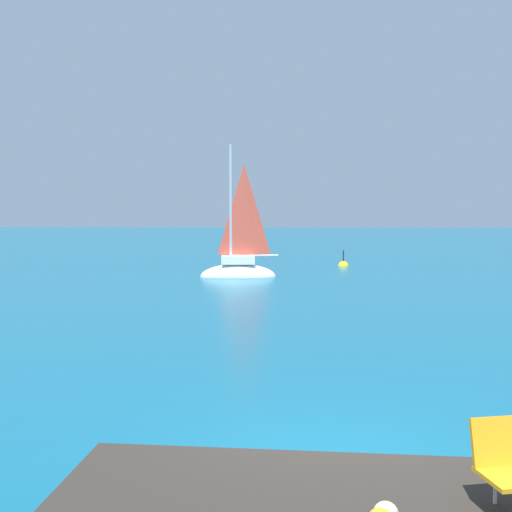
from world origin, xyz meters
name	(u,v)px	position (x,y,z in m)	size (l,w,h in m)	color
ground_plane	(335,458)	(0.00, 0.00, 0.00)	(160.00, 160.00, 0.00)	#0F5675
boulder_inland	(396,498)	(0.60, -1.21, 0.00)	(0.79, 0.63, 0.44)	#30291F
sailboat_near	(239,269)	(-2.27, 21.94, 0.36)	(3.57, 1.34, 6.56)	white
beach_chair	(505,462)	(1.20, -3.00, 1.13)	(0.59, 0.68, 0.80)	orange
marker_buoy	(343,266)	(3.04, 27.03, 0.01)	(0.56, 0.56, 1.13)	yellow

